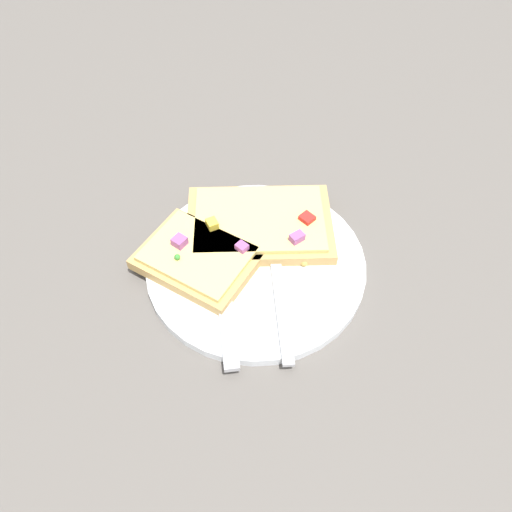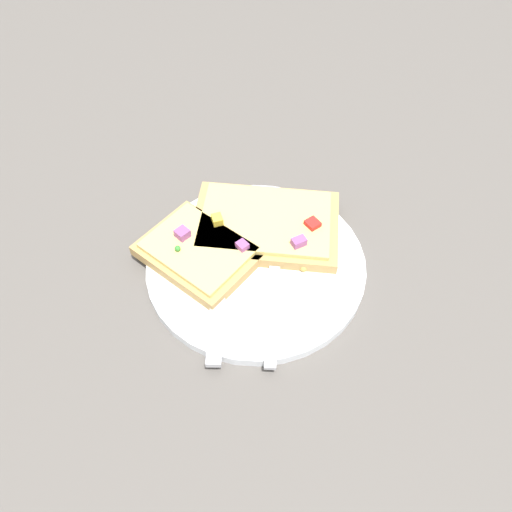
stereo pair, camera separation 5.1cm
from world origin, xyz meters
The scene contains 7 objects.
ground_plane centered at (0.00, 0.00, 0.00)m, with size 4.00×4.00×0.00m, color #56514C.
plate centered at (0.00, 0.00, 0.01)m, with size 0.26×0.26×0.01m.
fork centered at (-0.03, 0.00, 0.01)m, with size 0.16×0.18×0.01m.
knife centered at (0.00, 0.06, 0.01)m, with size 0.16×0.18×0.01m.
pizza_slice_main centered at (0.03, -0.05, 0.02)m, with size 0.22×0.21×0.03m.
pizza_slice_corner centered at (0.05, 0.04, 0.02)m, with size 0.14×0.11×0.03m.
crumb_scatter centered at (0.00, -0.02, 0.02)m, with size 0.17×0.13×0.01m.
Camera 2 is at (-0.25, 0.26, 0.48)m, focal length 35.00 mm.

